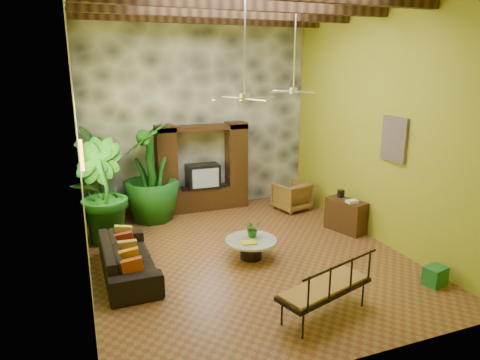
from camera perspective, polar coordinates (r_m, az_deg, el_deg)
name	(u,v)px	position (r m, az deg, el deg)	size (l,w,h in m)	color
ground	(246,255)	(8.85, 0.84, -9.95)	(7.00, 7.00, 0.00)	brown
back_wall	(198,114)	(11.42, -5.68, 8.70)	(6.00, 0.02, 5.00)	#A6A125
left_wall	(78,143)	(7.56, -20.80, 4.65)	(0.02, 7.00, 5.00)	#A6A125
right_wall	(377,126)	(9.64, 17.84, 6.92)	(0.02, 7.00, 5.00)	#A6A125
stone_accent_wall	(198,115)	(11.37, -5.60, 8.67)	(5.98, 0.10, 4.98)	#3C3F44
ceiling_beams	(247,4)	(8.10, 0.98, 22.42)	(5.95, 5.36, 0.22)	#3E2913
entertainment_center	(203,174)	(11.35, -5.00, 0.79)	(2.40, 0.55, 2.30)	#311B0D
ceiling_fan_front	(245,85)	(7.59, 0.65, 12.50)	(1.28, 1.28, 1.86)	silver
ceiling_fan_back	(294,81)	(9.80, 7.19, 12.93)	(1.28, 1.28, 1.86)	silver
wall_art_mask	(82,155)	(8.61, -20.37, 3.13)	(0.06, 0.32, 0.55)	orange
wall_art_painting	(394,139)	(9.18, 19.86, 5.12)	(0.06, 0.70, 0.90)	navy
sofa	(128,258)	(8.19, -14.72, -10.08)	(2.25, 0.88, 0.66)	black
wicker_armchair	(291,196)	(11.48, 6.88, -2.12)	(0.81, 0.84, 0.76)	brown
tall_plant_a	(99,177)	(10.69, -18.33, 0.44)	(1.25, 0.85, 2.38)	#265C18
tall_plant_b	(100,192)	(9.64, -18.11, -1.48)	(1.23, 1.00, 2.25)	#19601F
tall_plant_c	(150,172)	(10.65, -11.86, 1.07)	(1.38, 1.38, 2.46)	#175B18
coffee_table	(251,246)	(8.61, 1.48, -8.81)	(1.03, 1.03, 0.40)	black
centerpiece_plant	(253,228)	(8.62, 1.70, -6.48)	(0.32, 0.28, 0.35)	#1D5C18
yellow_tray	(249,243)	(8.37, 1.20, -8.36)	(0.29, 0.21, 0.03)	yellow
iron_bench	(328,286)	(6.72, 11.60, -13.72)	(1.69, 1.04, 0.57)	black
side_console	(346,216)	(10.24, 13.92, -4.62)	(0.42, 0.93, 0.75)	#391912
green_bin	(435,276)	(8.41, 24.58, -11.53)	(0.38, 0.29, 0.33)	#1D6D36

